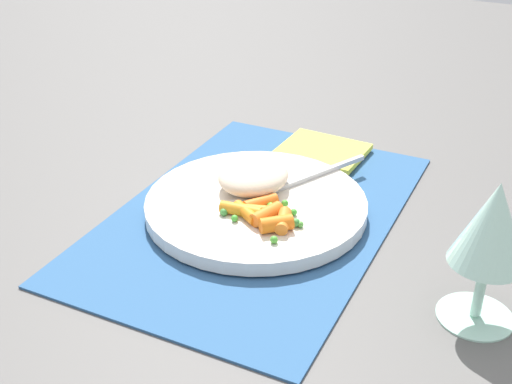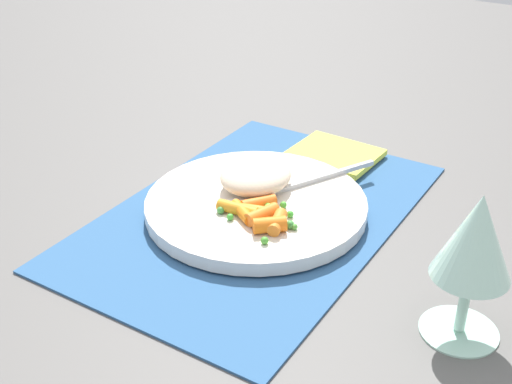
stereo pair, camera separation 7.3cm
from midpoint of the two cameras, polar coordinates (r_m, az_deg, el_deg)
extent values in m
plane|color=#565451|center=(0.81, 2.58, -2.06)|extent=(2.40, 2.40, 0.00)
cube|color=#2D5684|center=(0.81, 2.59, -1.88)|extent=(0.47, 0.31, 0.01)
cylinder|color=silver|center=(0.80, 2.61, -1.20)|extent=(0.26, 0.26, 0.02)
ellipsoid|color=beige|center=(0.81, 2.54, 1.32)|extent=(0.09, 0.08, 0.03)
cylinder|color=orange|center=(0.76, 1.15, -1.51)|extent=(0.02, 0.05, 0.01)
cylinder|color=orange|center=(0.76, 1.60, -1.78)|extent=(0.03, 0.04, 0.01)
cylinder|color=orange|center=(0.73, 4.00, -2.85)|extent=(0.04, 0.04, 0.02)
cylinder|color=orange|center=(0.74, 4.64, -2.62)|extent=(0.04, 0.03, 0.01)
cylinder|color=orange|center=(0.76, 2.87, -1.68)|extent=(0.02, 0.04, 0.01)
cylinder|color=orange|center=(0.75, 3.29, -1.99)|extent=(0.04, 0.03, 0.02)
cylinder|color=orange|center=(0.77, 2.93, -1.01)|extent=(0.04, 0.04, 0.01)
sphere|color=#56A63D|center=(0.75, 4.46, -2.46)|extent=(0.01, 0.01, 0.01)
sphere|color=green|center=(0.76, 5.63, -1.95)|extent=(0.01, 0.01, 0.01)
sphere|color=#558D30|center=(0.77, 0.52, -1.36)|extent=(0.01, 0.01, 0.01)
sphere|color=#408C2F|center=(0.77, 2.61, -1.46)|extent=(0.01, 0.01, 0.01)
sphere|color=green|center=(0.78, 4.85, -1.30)|extent=(0.01, 0.01, 0.01)
sphere|color=#41913E|center=(0.74, 5.71, -2.83)|extent=(0.01, 0.01, 0.01)
sphere|color=#509C3D|center=(0.74, 6.07, -3.00)|extent=(0.01, 0.01, 0.01)
sphere|color=green|center=(0.75, 2.22, -2.43)|extent=(0.01, 0.01, 0.01)
sphere|color=green|center=(0.71, 3.66, -4.18)|extent=(0.01, 0.01, 0.01)
sphere|color=green|center=(0.77, 3.76, -1.37)|extent=(0.01, 0.01, 0.01)
sphere|color=green|center=(0.75, 0.89, -2.30)|extent=(0.01, 0.01, 0.01)
sphere|color=#459640|center=(0.77, -0.27, -1.62)|extent=(0.01, 0.01, 0.01)
sphere|color=#57A333|center=(0.78, 1.67, -1.22)|extent=(0.01, 0.01, 0.01)
sphere|color=#4F9F42|center=(0.78, 2.61, -1.00)|extent=(0.01, 0.01, 0.01)
cube|color=silver|center=(0.79, 1.70, -0.79)|extent=(0.05, 0.03, 0.01)
cube|color=silver|center=(0.84, 7.82, 1.10)|extent=(0.15, 0.08, 0.01)
cylinder|color=#B2E0CC|center=(0.68, 19.75, -10.99)|extent=(0.07, 0.07, 0.00)
cylinder|color=#B2E0CC|center=(0.66, 20.22, -8.82)|extent=(0.01, 0.01, 0.06)
cone|color=#B2E0CC|center=(0.62, 21.33, -3.61)|extent=(0.07, 0.07, 0.08)
cube|color=#EAE54C|center=(0.94, 8.87, 3.12)|extent=(0.10, 0.12, 0.01)
camera|label=1|loc=(0.04, -87.36, 1.48)|focal=47.52mm
camera|label=2|loc=(0.04, 92.64, -1.48)|focal=47.52mm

